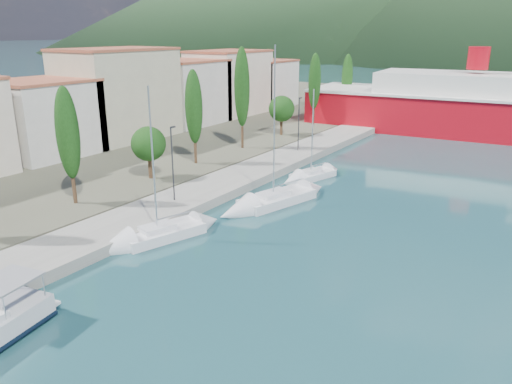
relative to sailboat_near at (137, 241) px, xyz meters
The scene contains 9 objects.
ground 111.50m from the sailboat_near, 86.79° to the left, with size 1400.00×1400.00×0.00m, color #224F56.
quay 17.55m from the sailboat_near, 99.04° to the left, with size 5.00×88.00×0.80m, color gray.
land_strip 49.07m from the sailboat_near, 146.16° to the left, with size 70.00×148.00×0.70m, color #565644.
town_buildings 38.58m from the sailboat_near, 132.37° to the left, with size 9.20×69.20×11.30m.
tree_row 26.44m from the sailboat_near, 110.89° to the left, with size 3.42×65.02×11.66m.
lamp_posts 8.01m from the sailboat_near, 112.94° to the left, with size 0.15×44.18×6.06m.
sailboat_near is the anchor object (origin of this frame).
sailboat_mid 10.89m from the sailboat_near, 74.23° to the left, with size 5.00×10.07×14.02m.
sailboat_far 19.88m from the sailboat_near, 83.54° to the left, with size 3.71×6.86×9.62m.
Camera 1 is at (17.71, -13.23, 14.03)m, focal length 35.00 mm.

